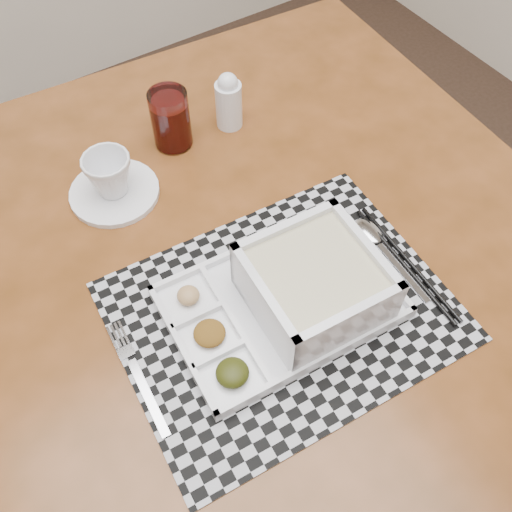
# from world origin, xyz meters

# --- Properties ---
(dining_table) EXTENTS (1.16, 1.16, 0.82)m
(dining_table) POSITION_xyz_m (0.75, 0.83, 0.73)
(dining_table) COLOR #4A290D
(dining_table) RESTS_ON ground
(placemat) EXTENTS (0.49, 0.40, 0.00)m
(placemat) POSITION_xyz_m (0.75, 0.71, 0.82)
(placemat) COLOR #A5A5AC
(placemat) RESTS_ON dining_table
(serving_tray) EXTENTS (0.33, 0.24, 0.10)m
(serving_tray) POSITION_xyz_m (0.78, 0.71, 0.86)
(serving_tray) COLOR white
(serving_tray) RESTS_ON placemat
(fork) EXTENTS (0.03, 0.19, 0.00)m
(fork) POSITION_xyz_m (0.53, 0.74, 0.82)
(fork) COLOR #BBBCC2
(fork) RESTS_ON placemat
(spoon) EXTENTS (0.04, 0.18, 0.01)m
(spoon) POSITION_xyz_m (0.95, 0.74, 0.82)
(spoon) COLOR #BBBCC2
(spoon) RESTS_ON placemat
(chopsticks) EXTENTS (0.03, 0.24, 0.01)m
(chopsticks) POSITION_xyz_m (0.96, 0.68, 0.82)
(chopsticks) COLOR black
(chopsticks) RESTS_ON placemat
(saucer) EXTENTS (0.15, 0.15, 0.01)m
(saucer) POSITION_xyz_m (0.65, 1.05, 0.82)
(saucer) COLOR white
(saucer) RESTS_ON dining_table
(cup) EXTENTS (0.09, 0.09, 0.07)m
(cup) POSITION_xyz_m (0.65, 1.05, 0.86)
(cup) COLOR white
(cup) RESTS_ON saucer
(juice_glass) EXTENTS (0.07, 0.07, 0.11)m
(juice_glass) POSITION_xyz_m (0.79, 1.11, 0.87)
(juice_glass) COLOR white
(juice_glass) RESTS_ON dining_table
(creamer_bottle) EXTENTS (0.05, 0.05, 0.11)m
(creamer_bottle) POSITION_xyz_m (0.90, 1.10, 0.87)
(creamer_bottle) COLOR white
(creamer_bottle) RESTS_ON dining_table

